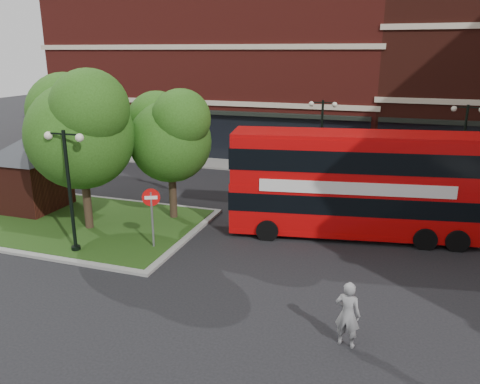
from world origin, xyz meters
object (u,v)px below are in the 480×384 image
(bus, at_px, (353,178))
(car_silver, at_px, (283,166))
(car_white, at_px, (367,168))
(woman, at_px, (348,314))

(bus, height_order, car_silver, bus)
(car_silver, relative_size, car_white, 0.99)
(woman, distance_m, car_silver, 18.13)
(car_silver, distance_m, car_white, 5.42)
(car_silver, bearing_deg, woman, -167.45)
(woman, xyz_separation_m, car_white, (-0.70, 18.63, -0.29))
(car_silver, bearing_deg, car_white, -80.42)
(car_white, bearing_deg, woman, -175.64)
(woman, relative_size, car_white, 0.47)
(bus, distance_m, car_silver, 10.35)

